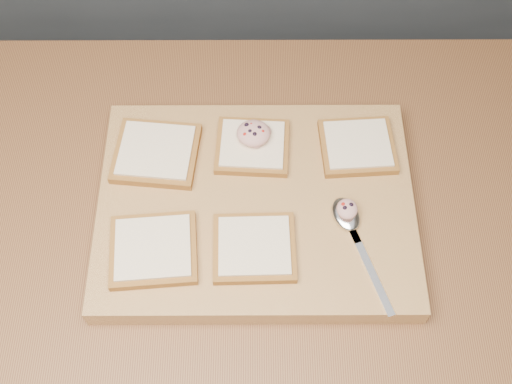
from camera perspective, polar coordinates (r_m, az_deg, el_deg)
ground at (r=1.84m, az=0.30°, el=-16.31°), size 4.00×4.00×0.00m
island_counter at (r=1.41m, az=0.38°, el=-11.76°), size 2.00×0.80×0.90m
cutting_board at (r=0.99m, az=-0.00°, el=-1.29°), size 0.48×0.37×0.04m
bread_far_left at (r=1.03m, az=-8.86°, el=3.47°), size 0.14×0.13×0.02m
bread_far_center at (r=1.02m, az=-0.33°, el=4.10°), size 0.12×0.11×0.02m
bread_far_right at (r=1.03m, az=9.01°, el=4.05°), size 0.12×0.11×0.02m
bread_near_left at (r=0.94m, az=-9.11°, el=-5.07°), size 0.13×0.12×0.02m
bread_near_center at (r=0.93m, az=-0.15°, el=-4.96°), size 0.12×0.11×0.02m
tuna_salad_dollop at (r=1.01m, az=-0.22°, el=5.26°), size 0.05×0.05×0.02m
spoon at (r=0.96m, az=8.31°, el=-2.68°), size 0.09×0.19×0.01m
spoon_salad at (r=0.95m, az=8.10°, el=-1.50°), size 0.03×0.03×0.02m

